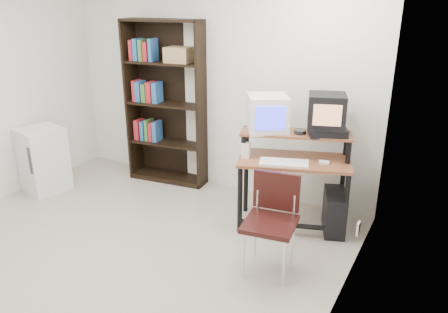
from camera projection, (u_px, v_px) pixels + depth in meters
The scene contains 17 objects.
floor at pixel (105, 260), 3.98m from camera, with size 4.00×4.00×0.01m, color #B8AB98.
back_wall at pixel (214, 82), 5.17m from camera, with size 4.00×0.01×2.60m, color white.
right_wall at pixel (334, 166), 2.62m from camera, with size 0.01×4.00×2.60m, color white.
computer_desk at pixel (294, 164), 4.38m from camera, with size 1.22×0.88×0.98m.
crt_monitor at pixel (267, 113), 4.37m from camera, with size 0.53×0.53×0.37m.
vcr at pixel (328, 132), 4.27m from camera, with size 0.36×0.26×0.08m, color black.
crt_tv at pixel (327, 111), 4.22m from camera, with size 0.44×0.43×0.33m.
cd_spindle at pixel (300, 132), 4.31m from camera, with size 0.12×0.12×0.05m, color #26262B.
keyboard at pixel (284, 163), 4.22m from camera, with size 0.47×0.21×0.04m, color white.
mousepad at pixel (322, 165), 4.23m from camera, with size 0.22×0.18×0.01m, color black.
mouse at pixel (324, 163), 4.23m from camera, with size 0.10×0.06×0.03m, color white.
desk_speaker at pixel (246, 151), 4.37m from camera, with size 0.08×0.07×0.17m, color white.
pc_tower at pixel (334, 212), 4.41m from camera, with size 0.20×0.45×0.42m, color black.
school_chair at pixel (272, 213), 3.71m from camera, with size 0.48×0.48×0.85m.
bookshelf at pixel (167, 102), 5.42m from camera, with size 1.04×0.46×2.01m.
mini_fridge at pixel (43, 160), 5.30m from camera, with size 0.55×0.56×0.79m.
wall_outlet at pixel (358, 228), 3.91m from camera, with size 0.02×0.08×0.12m, color beige.
Camera 1 is at (2.60, -2.45, 2.26)m, focal length 35.00 mm.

